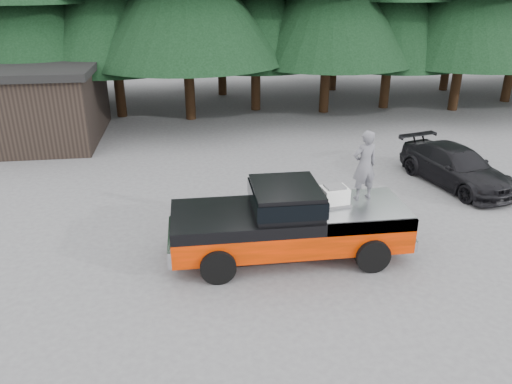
{
  "coord_description": "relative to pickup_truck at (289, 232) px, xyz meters",
  "views": [
    {
      "loc": [
        -1.06,
        -10.32,
        6.52
      ],
      "look_at": [
        0.34,
        0.0,
        2.05
      ],
      "focal_mm": 35.0,
      "sensor_mm": 36.0,
      "label": 1
    }
  ],
  "objects": [
    {
      "name": "ground",
      "position": [
        -1.25,
        -0.57,
        -0.67
      ],
      "size": [
        120.0,
        120.0,
        0.0
      ],
      "primitive_type": "plane",
      "color": "#4B4B4D",
      "rests_on": "ground"
    },
    {
      "name": "pickup_truck",
      "position": [
        0.0,
        0.0,
        0.0
      ],
      "size": [
        6.0,
        2.04,
        1.33
      ],
      "primitive_type": null,
      "color": "#E82B00",
      "rests_on": "ground"
    },
    {
      "name": "truck_cab",
      "position": [
        -0.1,
        0.0,
        0.96
      ],
      "size": [
        1.66,
        1.9,
        0.59
      ],
      "primitive_type": "cube",
      "color": "black",
      "rests_on": "pickup_truck"
    },
    {
      "name": "air_compressor",
      "position": [
        1.14,
        0.07,
        0.88
      ],
      "size": [
        0.7,
        0.6,
        0.43
      ],
      "primitive_type": "cube",
      "rotation": [
        0.0,
        0.0,
        0.14
      ],
      "color": "white",
      "rests_on": "pickup_truck"
    },
    {
      "name": "man_on_bed",
      "position": [
        1.95,
        0.34,
        1.57
      ],
      "size": [
        0.73,
        0.55,
        1.8
      ],
      "primitive_type": "imported",
      "rotation": [
        0.0,
        0.0,
        3.34
      ],
      "color": "#525158",
      "rests_on": "pickup_truck"
    },
    {
      "name": "parked_car",
      "position": [
        6.55,
        3.94,
        -0.02
      ],
      "size": [
        2.87,
        4.76,
        1.29
      ],
      "primitive_type": "imported",
      "rotation": [
        0.0,
        0.0,
        0.25
      ],
      "color": "black",
      "rests_on": "ground"
    },
    {
      "name": "utility_building",
      "position": [
        -10.25,
        11.43,
        1.0
      ],
      "size": [
        8.4,
        6.4,
        3.3
      ],
      "color": "black",
      "rests_on": "ground"
    }
  ]
}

